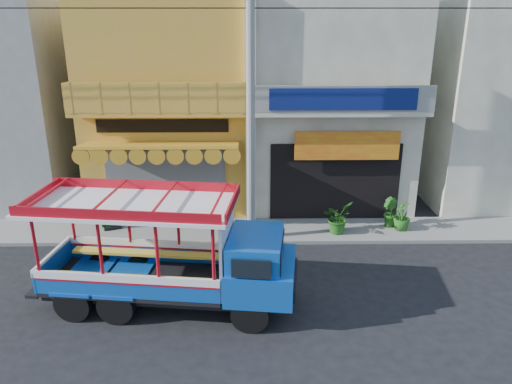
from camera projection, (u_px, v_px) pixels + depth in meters
ground at (289, 293)px, 13.54m from camera, size 90.00×90.00×0.00m
sidewalk at (280, 231)px, 17.28m from camera, size 30.00×2.00×0.12m
shophouse_left at (174, 96)px, 19.58m from camera, size 6.00×7.50×8.24m
shophouse_right at (326, 95)px, 19.67m from camera, size 6.00×6.75×8.24m
party_pilaster at (250, 113)px, 16.73m from camera, size 0.35×0.30×8.00m
filler_building_right at (500, 102)px, 19.91m from camera, size 6.00×6.00×7.60m
utility_pole at (256, 89)px, 14.93m from camera, size 28.00×0.26×9.00m
songthaew_truck at (185, 256)px, 12.41m from camera, size 6.76×2.88×3.06m
green_sign at (111, 217)px, 17.16m from camera, size 0.66×0.49×1.03m
potted_plant_a at (337, 217)px, 16.85m from camera, size 1.24×1.27×1.07m
potted_plant_b at (389, 212)px, 17.38m from camera, size 0.58×0.66×1.01m
potted_plant_c at (402, 216)px, 17.06m from camera, size 0.69×0.69×1.01m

